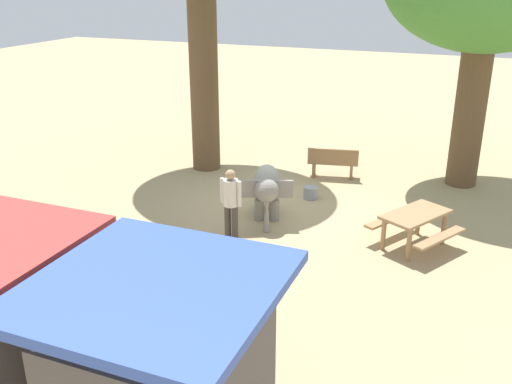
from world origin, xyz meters
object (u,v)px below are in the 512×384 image
object	(u,v)px
wooden_bench	(333,162)
elephant	(267,187)
person_handler	(231,200)
picnic_table_near	(415,221)
feed_bucket	(310,193)

from	to	relation	value
wooden_bench	elephant	bearing A→B (deg)	-114.76
person_handler	picnic_table_near	bearing A→B (deg)	-65.83
person_handler	wooden_bench	size ratio (longest dim) A/B	1.12
feed_bucket	elephant	bearing A→B (deg)	68.06
wooden_bench	picnic_table_near	bearing A→B (deg)	-64.91
person_handler	wooden_bench	xyz separation A→B (m)	(-0.98, -4.73, -0.48)
elephant	picnic_table_near	bearing A→B (deg)	63.97
elephant	wooden_bench	bearing A→B (deg)	146.33
wooden_bench	picnic_table_near	world-z (taller)	wooden_bench
picnic_table_near	wooden_bench	bearing A→B (deg)	-113.88
elephant	picnic_table_near	xyz separation A→B (m)	(-3.44, 0.30, -0.19)
person_handler	picnic_table_near	distance (m)	3.89
person_handler	feed_bucket	world-z (taller)	person_handler
wooden_bench	feed_bucket	world-z (taller)	wooden_bench
elephant	person_handler	xyz separation A→B (m)	(0.26, 1.46, 0.18)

